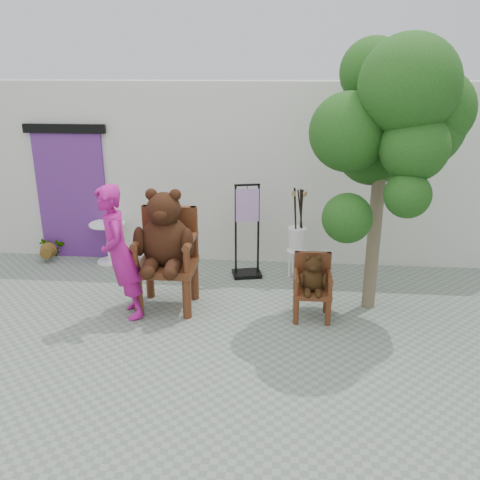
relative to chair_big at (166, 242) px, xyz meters
The scene contains 11 objects.
ground_plane 1.53m from the chair_big, 37.95° to the right, with size 60.00×60.00×0.00m, color gray.
back_wall 2.60m from the chair_big, 68.37° to the left, with size 9.00×1.00×3.00m, color silver.
doorway 2.77m from the chair_big, 138.16° to the left, with size 1.40×0.11×2.33m.
chair_big is the anchor object (origin of this frame).
chair_small 2.04m from the chair_big, ahead, with size 0.50×0.48×0.90m.
person 0.63m from the chair_big, 146.28° to the right, with size 0.66×0.43×1.82m, color #B71683.
cafe_table 2.18m from the chair_big, 131.13° to the left, with size 0.60×0.60×0.70m.
display_stand 1.62m from the chair_big, 49.86° to the left, with size 0.52×0.44×1.51m.
stool_bucket 2.23m from the chair_big, 34.82° to the left, with size 0.32×0.32×1.45m.
tree 3.36m from the chair_big, ahead, with size 2.01×1.81×3.60m.
potted_plant 3.03m from the chair_big, 146.68° to the left, with size 0.43×0.37×0.48m, color #11370F.
Camera 1 is at (0.65, -5.65, 3.20)m, focal length 38.00 mm.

